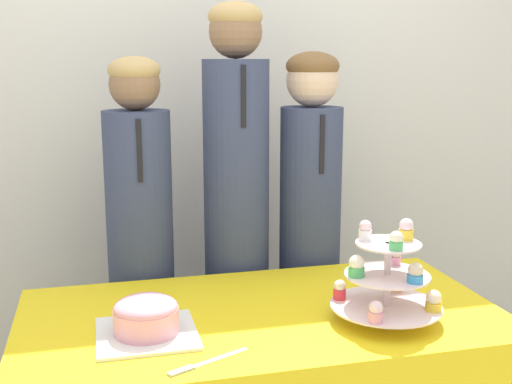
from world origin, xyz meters
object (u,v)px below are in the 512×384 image
cupcake_stand (388,278)px  student_1 (237,227)px  student_2 (310,241)px  round_cake (146,317)px  student_0 (141,260)px  cake_knife (196,366)px

cupcake_stand → student_1: bearing=113.3°
student_1 → student_2: size_ratio=1.12×
cupcake_stand → student_1: size_ratio=0.20×
round_cake → student_0: 0.63m
cupcake_stand → cake_knife: bearing=-165.7°
round_cake → cake_knife: 0.25m
cake_knife → student_0: size_ratio=0.15×
student_1 → round_cake: bearing=-122.5°
round_cake → cupcake_stand: bearing=-5.7°
student_0 → student_2: student_2 is taller
student_1 → cupcake_stand: bearing=-66.7°
cake_knife → cupcake_stand: bearing=-10.2°
cake_knife → student_2: bearing=30.6°
cupcake_stand → student_1: 0.76m
cupcake_stand → round_cake: bearing=174.3°
round_cake → cake_knife: (0.11, -0.22, -0.05)m
round_cake → cupcake_stand: size_ratio=0.84×
student_2 → student_0: bearing=-180.0°
cake_knife → student_1: size_ratio=0.14×
student_1 → student_2: student_1 is taller
round_cake → student_1: (0.40, 0.63, 0.08)m
student_0 → student_1: (0.37, 0.00, 0.10)m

